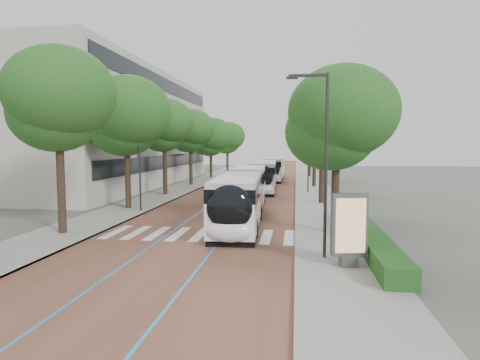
# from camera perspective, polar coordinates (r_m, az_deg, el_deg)

# --- Properties ---
(ground) EXTENTS (160.00, 160.00, 0.00)m
(ground) POSITION_cam_1_polar(r_m,az_deg,el_deg) (21.99, -6.84, -8.32)
(ground) COLOR #51544C
(ground) RESTS_ON ground
(road) EXTENTS (11.00, 140.00, 0.02)m
(road) POSITION_cam_1_polar(r_m,az_deg,el_deg) (61.14, 2.75, 0.26)
(road) COLOR brown
(road) RESTS_ON ground
(sidewalk_left) EXTENTS (4.00, 140.00, 0.12)m
(sidewalk_left) POSITION_cam_1_polar(r_m,az_deg,el_deg) (62.26, -4.14, 0.39)
(sidewalk_left) COLOR gray
(sidewalk_left) RESTS_ON ground
(sidewalk_right) EXTENTS (4.00, 140.00, 0.12)m
(sidewalk_right) POSITION_cam_1_polar(r_m,az_deg,el_deg) (60.92, 9.80, 0.23)
(sidewalk_right) COLOR gray
(sidewalk_right) RESTS_ON ground
(kerb_left) EXTENTS (0.20, 140.00, 0.14)m
(kerb_left) POSITION_cam_1_polar(r_m,az_deg,el_deg) (61.90, -2.42, 0.37)
(kerb_left) COLOR gray
(kerb_left) RESTS_ON ground
(kerb_right) EXTENTS (0.20, 140.00, 0.14)m
(kerb_right) POSITION_cam_1_polar(r_m,az_deg,el_deg) (60.89, 8.01, 0.25)
(kerb_right) COLOR gray
(kerb_right) RESTS_ON ground
(zebra_crossing) EXTENTS (10.55, 3.60, 0.01)m
(zebra_crossing) POSITION_cam_1_polar(r_m,az_deg,el_deg) (22.88, -5.70, -7.71)
(zebra_crossing) COLOR silver
(zebra_crossing) RESTS_ON ground
(lane_line_left) EXTENTS (0.12, 126.00, 0.01)m
(lane_line_left) POSITION_cam_1_polar(r_m,az_deg,el_deg) (61.31, 1.26, 0.29)
(lane_line_left) COLOR #257EBA
(lane_line_left) RESTS_ON road
(lane_line_right) EXTENTS (0.12, 126.00, 0.01)m
(lane_line_right) POSITION_cam_1_polar(r_m,az_deg,el_deg) (61.02, 4.25, 0.26)
(lane_line_right) COLOR #257EBA
(lane_line_right) RESTS_ON road
(office_building) EXTENTS (18.11, 40.00, 14.00)m
(office_building) POSITION_cam_1_polar(r_m,az_deg,el_deg) (54.75, -19.34, 6.76)
(office_building) COLOR beige
(office_building) RESTS_ON ground
(hedge) EXTENTS (1.20, 14.00, 0.80)m
(hedge) POSITION_cam_1_polar(r_m,az_deg,el_deg) (21.48, 17.55, -7.42)
(hedge) COLOR #153D15
(hedge) RESTS_ON sidewalk_right
(streetlight_near) EXTENTS (1.82, 0.20, 8.00)m
(streetlight_near) POSITION_cam_1_polar(r_m,az_deg,el_deg) (17.72, 11.59, 4.14)
(streetlight_near) COLOR #28292B
(streetlight_near) RESTS_ON sidewalk_right
(streetlight_far) EXTENTS (1.82, 0.20, 8.00)m
(streetlight_far) POSITION_cam_1_polar(r_m,az_deg,el_deg) (42.70, 9.47, 4.62)
(streetlight_far) COLOR #28292B
(streetlight_far) RESTS_ON sidewalk_right
(lamp_post_left) EXTENTS (0.14, 0.14, 8.00)m
(lamp_post_left) POSITION_cam_1_polar(r_m,az_deg,el_deg) (30.96, -14.09, 3.12)
(lamp_post_left) COLOR #28292B
(lamp_post_left) RESTS_ON sidewalk_left
(trees_left) EXTENTS (6.46, 61.10, 9.81)m
(trees_left) POSITION_cam_1_polar(r_m,az_deg,el_deg) (48.17, -7.78, 6.79)
(trees_left) COLOR black
(trees_left) RESTS_ON ground
(trees_right) EXTENTS (5.97, 47.79, 9.27)m
(trees_right) POSITION_cam_1_polar(r_m,az_deg,el_deg) (41.69, 11.03, 6.49)
(trees_right) COLOR black
(trees_right) RESTS_ON ground
(lead_bus) EXTENTS (3.39, 18.49, 3.20)m
(lead_bus) POSITION_cam_1_polar(r_m,az_deg,el_deg) (27.86, 0.52, -2.06)
(lead_bus) COLOR black
(lead_bus) RESTS_ON ground
(bus_queued_0) EXTENTS (2.97, 12.48, 3.20)m
(bus_queued_0) POSITION_cam_1_polar(r_m,az_deg,el_deg) (43.98, 3.42, 0.52)
(bus_queued_0) COLOR white
(bus_queued_0) RESTS_ON ground
(bus_queued_1) EXTENTS (2.69, 12.43, 3.20)m
(bus_queued_1) POSITION_cam_1_polar(r_m,az_deg,el_deg) (57.41, 4.88, 1.56)
(bus_queued_1) COLOR white
(bus_queued_1) RESTS_ON ground
(ad_panel) EXTENTS (1.49, 0.67, 2.99)m
(ad_panel) POSITION_cam_1_polar(r_m,az_deg,el_deg) (16.91, 15.25, -6.65)
(ad_panel) COLOR #59595B
(ad_panel) RESTS_ON sidewalk_right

